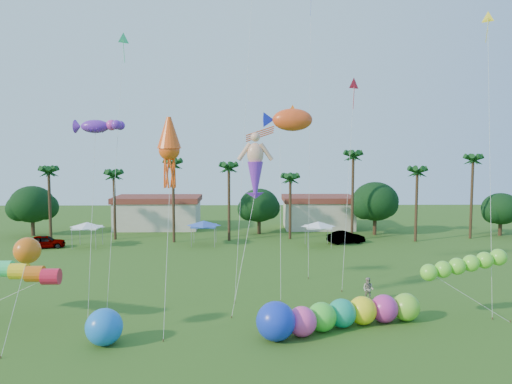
{
  "coord_description": "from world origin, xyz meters",
  "views": [
    {
      "loc": [
        -0.55,
        -23.97,
        12.04
      ],
      "look_at": [
        0.0,
        10.0,
        9.0
      ],
      "focal_mm": 35.0,
      "sensor_mm": 36.0,
      "label": 1
    }
  ],
  "objects_px": {
    "blue_ball": "(104,327)",
    "caterpillar_inflatable": "(335,315)",
    "car_a": "(45,242)",
    "car_b": "(346,237)",
    "spectator_b": "(368,289)"
  },
  "relations": [
    {
      "from": "spectator_b",
      "to": "blue_ball",
      "type": "relative_size",
      "value": 0.82
    },
    {
      "from": "car_b",
      "to": "blue_ball",
      "type": "distance_m",
      "value": 38.48
    },
    {
      "from": "car_b",
      "to": "spectator_b",
      "type": "relative_size",
      "value": 2.52
    },
    {
      "from": "car_a",
      "to": "caterpillar_inflatable",
      "type": "bearing_deg",
      "value": -147.0
    },
    {
      "from": "spectator_b",
      "to": "car_b",
      "type": "bearing_deg",
      "value": 117.29
    },
    {
      "from": "car_a",
      "to": "car_b",
      "type": "relative_size",
      "value": 0.98
    },
    {
      "from": "car_a",
      "to": "car_b",
      "type": "bearing_deg",
      "value": -100.83
    },
    {
      "from": "car_a",
      "to": "caterpillar_inflatable",
      "type": "height_order",
      "value": "caterpillar_inflatable"
    },
    {
      "from": "blue_ball",
      "to": "spectator_b",
      "type": "bearing_deg",
      "value": 25.0
    },
    {
      "from": "spectator_b",
      "to": "blue_ball",
      "type": "height_order",
      "value": "blue_ball"
    },
    {
      "from": "blue_ball",
      "to": "caterpillar_inflatable",
      "type": "bearing_deg",
      "value": 8.81
    },
    {
      "from": "spectator_b",
      "to": "blue_ball",
      "type": "bearing_deg",
      "value": -120.7
    },
    {
      "from": "blue_ball",
      "to": "car_b",
      "type": "bearing_deg",
      "value": 56.68
    },
    {
      "from": "car_b",
      "to": "caterpillar_inflatable",
      "type": "xyz_separation_m",
      "value": [
        -6.63,
        -29.9,
        0.27
      ]
    },
    {
      "from": "car_a",
      "to": "blue_ball",
      "type": "relative_size",
      "value": 2.03
    }
  ]
}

